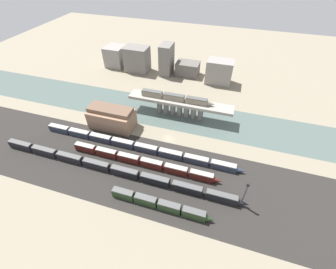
% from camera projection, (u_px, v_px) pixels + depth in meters
% --- Properties ---
extents(ground_plane, '(400.00, 400.00, 0.00)m').
position_uv_depth(ground_plane, '(169.00, 139.00, 117.96)').
color(ground_plane, gray).
extents(railbed_yard, '(280.00, 42.00, 0.01)m').
position_uv_depth(railbed_yard, '(153.00, 174.00, 100.95)').
color(railbed_yard, '#282623').
rests_on(railbed_yard, ground).
extents(river_water, '(320.00, 28.79, 0.01)m').
position_uv_depth(river_water, '(179.00, 115.00, 133.25)').
color(river_water, '#4C5B56').
rests_on(river_water, ground).
extents(bridge, '(59.95, 8.47, 10.11)m').
position_uv_depth(bridge, '(180.00, 105.00, 128.37)').
color(bridge, gray).
rests_on(bridge, ground).
extents(train_on_bridge, '(42.35, 3.16, 3.45)m').
position_uv_depth(train_on_bridge, '(177.00, 98.00, 125.80)').
color(train_on_bridge, gray).
rests_on(train_on_bridge, bridge).
extents(train_yard_near, '(41.46, 2.79, 4.17)m').
position_uv_depth(train_yard_near, '(160.00, 204.00, 87.30)').
color(train_yard_near, '#23381E').
rests_on(train_yard_near, ground).
extents(train_yard_mid, '(116.47, 2.70, 4.11)m').
position_uv_depth(train_yard_mid, '(113.00, 169.00, 100.22)').
color(train_yard_mid, black).
rests_on(train_yard_mid, ground).
extents(train_yard_far, '(71.95, 2.70, 4.08)m').
position_uv_depth(train_yard_far, '(142.00, 162.00, 103.56)').
color(train_yard_far, '#5B1E19').
rests_on(train_yard_far, ground).
extents(train_yard_outer, '(103.70, 2.92, 3.60)m').
position_uv_depth(train_yard_outer, '(137.00, 146.00, 111.26)').
color(train_yard_outer, '#2D384C').
rests_on(train_yard_outer, ground).
extents(warehouse_building, '(24.17, 12.28, 12.16)m').
position_uv_depth(warehouse_building, '(112.00, 118.00, 122.02)').
color(warehouse_building, '#937056').
rests_on(warehouse_building, ground).
extents(signal_tower, '(1.00, 0.77, 13.71)m').
position_uv_depth(signal_tower, '(244.00, 194.00, 84.89)').
color(signal_tower, '#4C4C51').
rests_on(signal_tower, ground).
extents(city_block_far_left, '(14.23, 14.87, 15.32)m').
position_uv_depth(city_block_far_left, '(116.00, 56.00, 177.85)').
color(city_block_far_left, gray).
rests_on(city_block_far_left, ground).
extents(city_block_left, '(17.72, 12.59, 18.38)m').
position_uv_depth(city_block_left, '(137.00, 59.00, 169.92)').
color(city_block_left, slate).
rests_on(city_block_left, ground).
extents(city_block_center, '(8.25, 13.76, 22.07)m').
position_uv_depth(city_block_center, '(167.00, 59.00, 165.22)').
color(city_block_center, slate).
rests_on(city_block_center, ground).
extents(city_block_right, '(16.75, 11.79, 9.67)m').
position_uv_depth(city_block_right, '(188.00, 69.00, 167.81)').
color(city_block_right, '#605B56').
rests_on(city_block_right, ground).
extents(city_block_far_right, '(17.77, 11.75, 16.46)m').
position_uv_depth(city_block_far_right, '(219.00, 72.00, 156.70)').
color(city_block_far_right, gray).
rests_on(city_block_far_right, ground).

